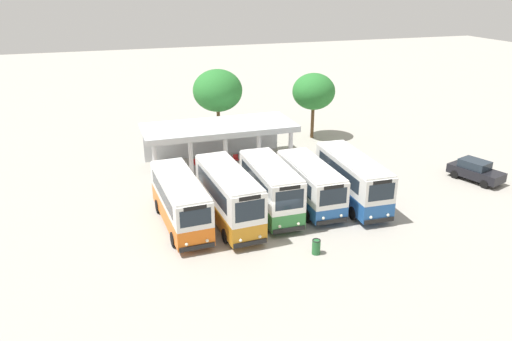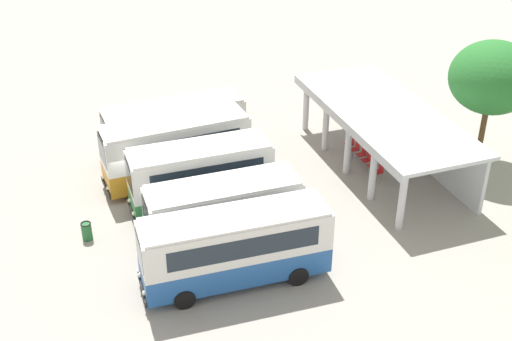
{
  "view_description": "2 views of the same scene",
  "coord_description": "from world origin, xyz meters",
  "px_view_note": "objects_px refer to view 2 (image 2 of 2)",
  "views": [
    {
      "loc": [
        -9.73,
        -25.39,
        14.74
      ],
      "look_at": [
        0.9,
        6.68,
        1.64
      ],
      "focal_mm": 34.86,
      "sensor_mm": 36.0,
      "label": 1
    },
    {
      "loc": [
        28.01,
        -4.08,
        18.59
      ],
      "look_at": [
        0.35,
        5.84,
        1.46
      ],
      "focal_mm": 46.91,
      "sensor_mm": 36.0,
      "label": 2
    }
  ],
  "objects_px": {
    "waiting_chair_second_from_end": "(356,148)",
    "waiting_chair_middle_seat": "(362,153)",
    "waiting_chair_fifth_seat": "(374,165)",
    "waiting_chair_far_end_seat": "(379,171)",
    "city_bus_middle_cream": "(200,175)",
    "litter_bin_apron": "(87,231)",
    "waiting_chair_fourth_seat": "(367,159)",
    "city_bus_second_in_row": "(176,149)",
    "city_bus_fifth_blue": "(235,246)",
    "city_bus_fourth_amber": "(223,210)",
    "city_bus_nearest_orange": "(174,127)",
    "waiting_chair_end_by_column": "(350,143)"
  },
  "relations": [
    {
      "from": "city_bus_nearest_orange",
      "to": "litter_bin_apron",
      "type": "distance_m",
      "value": 9.0
    },
    {
      "from": "city_bus_middle_cream",
      "to": "city_bus_fourth_amber",
      "type": "bearing_deg",
      "value": 4.69
    },
    {
      "from": "city_bus_fourth_amber",
      "to": "waiting_chair_far_end_seat",
      "type": "xyz_separation_m",
      "value": [
        -2.51,
        9.53,
        -1.19
      ]
    },
    {
      "from": "city_bus_nearest_orange",
      "to": "waiting_chair_end_by_column",
      "type": "relative_size",
      "value": 9.36
    },
    {
      "from": "city_bus_fifth_blue",
      "to": "waiting_chair_end_by_column",
      "type": "bearing_deg",
      "value": 131.86
    },
    {
      "from": "waiting_chair_fourth_seat",
      "to": "city_bus_middle_cream",
      "type": "bearing_deg",
      "value": -84.76
    },
    {
      "from": "waiting_chair_middle_seat",
      "to": "litter_bin_apron",
      "type": "relative_size",
      "value": 0.96
    },
    {
      "from": "waiting_chair_end_by_column",
      "to": "waiting_chair_far_end_seat",
      "type": "distance_m",
      "value": 3.4
    },
    {
      "from": "city_bus_fourth_amber",
      "to": "city_bus_fifth_blue",
      "type": "distance_m",
      "value": 3.01
    },
    {
      "from": "city_bus_fourth_amber",
      "to": "waiting_chair_fourth_seat",
      "type": "bearing_deg",
      "value": 112.17
    },
    {
      "from": "waiting_chair_second_from_end",
      "to": "waiting_chair_middle_seat",
      "type": "xyz_separation_m",
      "value": [
        0.68,
        0.07,
        0.0
      ]
    },
    {
      "from": "city_bus_second_in_row",
      "to": "waiting_chair_far_end_seat",
      "type": "xyz_separation_m",
      "value": [
        3.44,
        10.25,
        -1.45
      ]
    },
    {
      "from": "city_bus_middle_cream",
      "to": "waiting_chair_end_by_column",
      "type": "relative_size",
      "value": 8.22
    },
    {
      "from": "city_bus_nearest_orange",
      "to": "waiting_chair_middle_seat",
      "type": "relative_size",
      "value": 9.36
    },
    {
      "from": "city_bus_fifth_blue",
      "to": "litter_bin_apron",
      "type": "bearing_deg",
      "value": -133.11
    },
    {
      "from": "city_bus_middle_cream",
      "to": "waiting_chair_middle_seat",
      "type": "bearing_deg",
      "value": 99.1
    },
    {
      "from": "city_bus_fifth_blue",
      "to": "waiting_chair_fourth_seat",
      "type": "bearing_deg",
      "value": 124.63
    },
    {
      "from": "waiting_chair_end_by_column",
      "to": "waiting_chair_second_from_end",
      "type": "bearing_deg",
      "value": -0.46
    },
    {
      "from": "city_bus_fourth_amber",
      "to": "waiting_chair_fourth_seat",
      "type": "height_order",
      "value": "city_bus_fourth_amber"
    },
    {
      "from": "city_bus_middle_cream",
      "to": "litter_bin_apron",
      "type": "height_order",
      "value": "city_bus_middle_cream"
    },
    {
      "from": "city_bus_middle_cream",
      "to": "waiting_chair_fifth_seat",
      "type": "xyz_separation_m",
      "value": [
        -0.21,
        9.8,
        -1.4
      ]
    },
    {
      "from": "waiting_chair_second_from_end",
      "to": "waiting_chair_fifth_seat",
      "type": "xyz_separation_m",
      "value": [
        2.04,
        0.06,
        0.0
      ]
    },
    {
      "from": "city_bus_nearest_orange",
      "to": "waiting_chair_middle_seat",
      "type": "height_order",
      "value": "city_bus_nearest_orange"
    },
    {
      "from": "city_bus_fifth_blue",
      "to": "city_bus_nearest_orange",
      "type": "bearing_deg",
      "value": 178.53
    },
    {
      "from": "waiting_chair_fifth_seat",
      "to": "waiting_chair_far_end_seat",
      "type": "distance_m",
      "value": 0.68
    },
    {
      "from": "litter_bin_apron",
      "to": "city_bus_nearest_orange",
      "type": "bearing_deg",
      "value": 138.52
    },
    {
      "from": "city_bus_second_in_row",
      "to": "waiting_chair_end_by_column",
      "type": "distance_m",
      "value": 10.33
    },
    {
      "from": "city_bus_nearest_orange",
      "to": "waiting_chair_far_end_seat",
      "type": "relative_size",
      "value": 9.36
    },
    {
      "from": "waiting_chair_second_from_end",
      "to": "litter_bin_apron",
      "type": "bearing_deg",
      "value": -79.16
    },
    {
      "from": "waiting_chair_second_from_end",
      "to": "waiting_chair_far_end_seat",
      "type": "xyz_separation_m",
      "value": [
        2.72,
        0.03,
        0.0
      ]
    },
    {
      "from": "waiting_chair_fifth_seat",
      "to": "city_bus_fifth_blue",
      "type": "bearing_deg",
      "value": -58.25
    },
    {
      "from": "waiting_chair_middle_seat",
      "to": "waiting_chair_far_end_seat",
      "type": "bearing_deg",
      "value": -1.27
    },
    {
      "from": "city_bus_fifth_blue",
      "to": "waiting_chair_fifth_seat",
      "type": "height_order",
      "value": "city_bus_fifth_blue"
    },
    {
      "from": "waiting_chair_second_from_end",
      "to": "waiting_chair_far_end_seat",
      "type": "height_order",
      "value": "same"
    },
    {
      "from": "city_bus_second_in_row",
      "to": "waiting_chair_far_end_seat",
      "type": "height_order",
      "value": "city_bus_second_in_row"
    },
    {
      "from": "waiting_chair_fourth_seat",
      "to": "litter_bin_apron",
      "type": "height_order",
      "value": "litter_bin_apron"
    },
    {
      "from": "city_bus_middle_cream",
      "to": "litter_bin_apron",
      "type": "relative_size",
      "value": 7.85
    },
    {
      "from": "city_bus_middle_cream",
      "to": "litter_bin_apron",
      "type": "bearing_deg",
      "value": -82.9
    },
    {
      "from": "city_bus_nearest_orange",
      "to": "waiting_chair_second_from_end",
      "type": "xyz_separation_m",
      "value": [
        3.7,
        9.61,
        -1.25
      ]
    },
    {
      "from": "city_bus_middle_cream",
      "to": "city_bus_nearest_orange",
      "type": "bearing_deg",
      "value": 178.7
    },
    {
      "from": "litter_bin_apron",
      "to": "waiting_chair_fourth_seat",
      "type": "bearing_deg",
      "value": 95.93
    },
    {
      "from": "waiting_chair_fifth_seat",
      "to": "waiting_chair_second_from_end",
      "type": "bearing_deg",
      "value": -178.45
    },
    {
      "from": "city_bus_fifth_blue",
      "to": "waiting_chair_end_by_column",
      "type": "distance_m",
      "value": 13.38
    },
    {
      "from": "waiting_chair_second_from_end",
      "to": "waiting_chair_middle_seat",
      "type": "height_order",
      "value": "same"
    },
    {
      "from": "city_bus_fifth_blue",
      "to": "waiting_chair_middle_seat",
      "type": "xyz_separation_m",
      "value": [
        -7.53,
        9.98,
        -1.34
      ]
    },
    {
      "from": "city_bus_nearest_orange",
      "to": "waiting_chair_fifth_seat",
      "type": "distance_m",
      "value": 11.31
    },
    {
      "from": "city_bus_fifth_blue",
      "to": "waiting_chair_middle_seat",
      "type": "distance_m",
      "value": 12.58
    },
    {
      "from": "city_bus_second_in_row",
      "to": "litter_bin_apron",
      "type": "distance_m",
      "value": 6.62
    },
    {
      "from": "city_bus_nearest_orange",
      "to": "city_bus_second_in_row",
      "type": "height_order",
      "value": "city_bus_second_in_row"
    },
    {
      "from": "waiting_chair_fourth_seat",
      "to": "waiting_chair_far_end_seat",
      "type": "distance_m",
      "value": 1.36
    }
  ]
}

